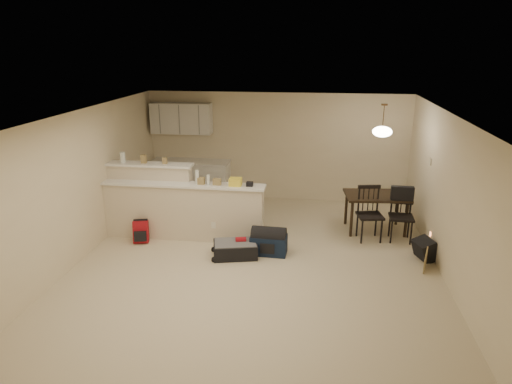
% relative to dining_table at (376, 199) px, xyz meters
% --- Properties ---
extents(room, '(7.00, 7.02, 2.50)m').
position_rel_dining_table_xyz_m(room, '(-2.12, -1.79, 0.59)').
color(room, beige).
rests_on(room, ground).
extents(breakfast_bar, '(3.08, 0.58, 1.39)m').
position_rel_dining_table_xyz_m(breakfast_bar, '(-3.88, -0.80, -0.05)').
color(breakfast_bar, beige).
rests_on(breakfast_bar, ground).
extents(upper_cabinets, '(1.40, 0.34, 0.70)m').
position_rel_dining_table_xyz_m(upper_cabinets, '(-4.32, 1.53, 1.24)').
color(upper_cabinets, white).
rests_on(upper_cabinets, room).
extents(kitchen_counter, '(1.80, 0.60, 0.90)m').
position_rel_dining_table_xyz_m(kitchen_counter, '(-4.12, 1.40, -0.21)').
color(kitchen_counter, white).
rests_on(kitchen_counter, ground).
extents(thermostat, '(0.02, 0.12, 0.12)m').
position_rel_dining_table_xyz_m(thermostat, '(0.86, -0.24, 0.84)').
color(thermostat, beige).
rests_on(thermostat, room).
extents(jar, '(0.10, 0.10, 0.20)m').
position_rel_dining_table_xyz_m(jar, '(-4.83, -0.67, 0.83)').
color(jar, silver).
rests_on(jar, breakfast_bar).
extents(cereal_box, '(0.10, 0.07, 0.16)m').
position_rel_dining_table_xyz_m(cereal_box, '(-4.41, -0.67, 0.81)').
color(cereal_box, '#937B4C').
rests_on(cereal_box, breakfast_bar).
extents(small_box, '(0.08, 0.06, 0.12)m').
position_rel_dining_table_xyz_m(small_box, '(-4.00, -0.67, 0.79)').
color(small_box, '#937B4C').
rests_on(small_box, breakfast_bar).
extents(bottle_a, '(0.07, 0.07, 0.26)m').
position_rel_dining_table_xyz_m(bottle_a, '(-3.33, -0.89, 0.56)').
color(bottle_a, silver).
rests_on(bottle_a, breakfast_bar).
extents(bottle_b, '(0.06, 0.06, 0.18)m').
position_rel_dining_table_xyz_m(bottle_b, '(-3.13, -0.89, 0.52)').
color(bottle_b, silver).
rests_on(bottle_b, breakfast_bar).
extents(bag_lump, '(0.22, 0.18, 0.14)m').
position_rel_dining_table_xyz_m(bag_lump, '(-2.62, -0.89, 0.50)').
color(bag_lump, '#937B4C').
rests_on(bag_lump, breakfast_bar).
extents(pouch, '(0.12, 0.10, 0.08)m').
position_rel_dining_table_xyz_m(pouch, '(-2.36, -0.89, 0.47)').
color(pouch, '#937B4C').
rests_on(pouch, breakfast_bar).
extents(extra_item_x, '(0.14, 0.10, 0.12)m').
position_rel_dining_table_xyz_m(extra_item_x, '(-2.96, -0.89, 0.49)').
color(extra_item_x, '#937B4C').
rests_on(extra_item_x, breakfast_bar).
extents(extra_item_y, '(0.12, 0.10, 0.13)m').
position_rel_dining_table_xyz_m(extra_item_y, '(-3.26, -0.89, 0.50)').
color(extra_item_y, '#937B4C').
rests_on(extra_item_y, breakfast_bar).
extents(dining_table, '(1.27, 0.92, 0.75)m').
position_rel_dining_table_xyz_m(dining_table, '(0.00, 0.00, 0.00)').
color(dining_table, black).
rests_on(dining_table, ground).
extents(pendant_lamp, '(0.36, 0.36, 0.62)m').
position_rel_dining_table_xyz_m(pendant_lamp, '(-0.00, -0.00, 1.33)').
color(pendant_lamp, brown).
rests_on(pendant_lamp, room).
extents(dining_chair_near, '(0.52, 0.50, 1.02)m').
position_rel_dining_table_xyz_m(dining_chair_near, '(-0.16, -0.48, -0.14)').
color(dining_chair_near, black).
rests_on(dining_chair_near, ground).
extents(dining_chair_far, '(0.45, 0.43, 0.99)m').
position_rel_dining_table_xyz_m(dining_chair_far, '(0.42, -0.44, -0.16)').
color(dining_chair_far, black).
rests_on(dining_chair_far, ground).
extents(suitcase, '(0.84, 0.65, 0.25)m').
position_rel_dining_table_xyz_m(suitcase, '(-2.52, -1.53, -0.53)').
color(suitcase, black).
rests_on(suitcase, ground).
extents(red_backpack, '(0.31, 0.23, 0.41)m').
position_rel_dining_table_xyz_m(red_backpack, '(-4.37, -1.18, -0.45)').
color(red_backpack, maroon).
rests_on(red_backpack, ground).
extents(navy_duffel, '(0.64, 0.37, 0.34)m').
position_rel_dining_table_xyz_m(navy_duffel, '(-1.96, -1.35, -0.48)').
color(navy_duffel, '#111D35').
rests_on(navy_duffel, ground).
extents(black_daypack, '(0.39, 0.46, 0.34)m').
position_rel_dining_table_xyz_m(black_daypack, '(0.73, -1.18, -0.48)').
color(black_daypack, black).
rests_on(black_daypack, ground).
extents(cardboard_sheet, '(0.14, 0.39, 0.31)m').
position_rel_dining_table_xyz_m(cardboard_sheet, '(0.65, -1.60, -0.50)').
color(cardboard_sheet, '#937B4C').
rests_on(cardboard_sheet, ground).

